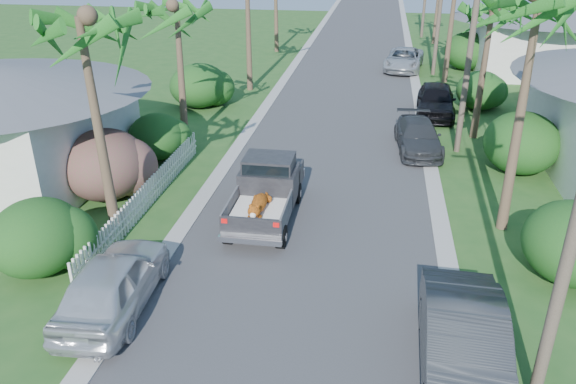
% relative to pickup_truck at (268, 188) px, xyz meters
% --- Properties ---
extents(ground, '(120.00, 120.00, 0.00)m').
position_rel_pickup_truck_xyz_m(ground, '(1.65, -5.59, -1.01)').
color(ground, '#25531F').
rests_on(ground, ground).
extents(road, '(8.00, 100.00, 0.02)m').
position_rel_pickup_truck_xyz_m(road, '(1.65, 19.41, -1.00)').
color(road, '#38383A').
rests_on(road, ground).
extents(curb_left, '(0.60, 100.00, 0.06)m').
position_rel_pickup_truck_xyz_m(curb_left, '(-2.65, 19.41, -0.98)').
color(curb_left, '#A5A39E').
rests_on(curb_left, ground).
extents(curb_right, '(0.60, 100.00, 0.06)m').
position_rel_pickup_truck_xyz_m(curb_right, '(5.95, 19.41, -0.98)').
color(curb_right, '#A5A39E').
rests_on(curb_right, ground).
extents(pickup_truck, '(1.98, 5.12, 2.06)m').
position_rel_pickup_truck_xyz_m(pickup_truck, '(0.00, 0.00, 0.00)').
color(pickup_truck, black).
rests_on(pickup_truck, ground).
extents(parked_car_rn, '(1.91, 5.11, 1.67)m').
position_rel_pickup_truck_xyz_m(parked_car_rn, '(5.77, -7.10, -0.18)').
color(parked_car_rn, '#303335').
rests_on(parked_car_rn, ground).
extents(parked_car_rm, '(2.21, 4.68, 1.32)m').
position_rel_pickup_truck_xyz_m(parked_car_rm, '(5.48, 7.23, -0.35)').
color(parked_car_rm, '#333539').
rests_on(parked_car_rm, ground).
extents(parked_car_rf, '(2.28, 5.02, 1.67)m').
position_rel_pickup_truck_xyz_m(parked_car_rf, '(6.65, 12.76, -0.17)').
color(parked_car_rf, black).
rests_on(parked_car_rf, ground).
extents(parked_car_rd, '(3.12, 5.59, 1.48)m').
position_rel_pickup_truck_xyz_m(parked_car_rd, '(5.25, 23.46, -0.27)').
color(parked_car_rd, '#BABDC1').
rests_on(parked_car_rd, ground).
extents(parked_car_ln, '(2.13, 4.75, 1.58)m').
position_rel_pickup_truck_xyz_m(parked_car_ln, '(-2.92, -5.99, -0.22)').
color(parked_car_ln, silver).
rests_on(parked_car_ln, ground).
extents(palm_l_a, '(4.40, 4.40, 8.20)m').
position_rel_pickup_truck_xyz_m(palm_l_a, '(-4.55, -2.59, 5.92)').
color(palm_l_a, brown).
rests_on(palm_l_a, ground).
extents(palm_l_b, '(4.40, 4.40, 7.40)m').
position_rel_pickup_truck_xyz_m(palm_l_b, '(-5.15, 6.41, 5.14)').
color(palm_l_b, brown).
rests_on(palm_l_b, ground).
extents(palm_r_b, '(4.40, 4.40, 7.20)m').
position_rel_pickup_truck_xyz_m(palm_r_b, '(8.25, 9.41, 4.94)').
color(palm_r_b, brown).
rests_on(palm_r_b, ground).
extents(shrub_l_a, '(2.60, 2.86, 2.20)m').
position_rel_pickup_truck_xyz_m(shrub_l_a, '(-5.85, -4.59, 0.09)').
color(shrub_l_a, '#12401A').
rests_on(shrub_l_a, ground).
extents(shrub_l_b, '(3.00, 3.30, 2.60)m').
position_rel_pickup_truck_xyz_m(shrub_l_b, '(-6.15, 0.41, 0.29)').
color(shrub_l_b, '#9F164D').
rests_on(shrub_l_b, ground).
extents(shrub_l_c, '(2.40, 2.64, 2.00)m').
position_rel_pickup_truck_xyz_m(shrub_l_c, '(-5.75, 4.41, -0.01)').
color(shrub_l_c, '#12401A').
rests_on(shrub_l_c, ground).
extents(shrub_l_d, '(3.20, 3.52, 2.40)m').
position_rel_pickup_truck_xyz_m(shrub_l_d, '(-6.35, 12.41, 0.19)').
color(shrub_l_d, '#12401A').
rests_on(shrub_l_d, ground).
extents(shrub_r_a, '(2.80, 3.08, 2.30)m').
position_rel_pickup_truck_xyz_m(shrub_r_a, '(9.25, -2.59, 0.14)').
color(shrub_r_a, '#12401A').
rests_on(shrub_r_a, ground).
extents(shrub_r_b, '(3.00, 3.30, 2.50)m').
position_rel_pickup_truck_xyz_m(shrub_r_b, '(9.45, 5.41, 0.24)').
color(shrub_r_b, '#12401A').
rests_on(shrub_r_b, ground).
extents(shrub_r_c, '(2.60, 2.86, 2.10)m').
position_rel_pickup_truck_xyz_m(shrub_r_c, '(9.15, 14.41, 0.04)').
color(shrub_r_c, '#12401A').
rests_on(shrub_r_c, ground).
extents(shrub_r_d, '(3.20, 3.52, 2.60)m').
position_rel_pickup_truck_xyz_m(shrub_r_d, '(9.65, 24.41, 0.29)').
color(shrub_r_d, '#12401A').
rests_on(shrub_r_d, ground).
extents(picket_fence, '(0.10, 11.00, 1.00)m').
position_rel_pickup_truck_xyz_m(picket_fence, '(-4.35, -0.09, -0.51)').
color(picket_fence, white).
rests_on(picket_fence, ground).
extents(house_right_far, '(9.00, 8.00, 4.60)m').
position_rel_pickup_truck_xyz_m(house_right_far, '(14.65, 24.41, 1.11)').
color(house_right_far, silver).
rests_on(house_right_far, ground).
extents(utility_pole_b, '(1.60, 0.26, 9.00)m').
position_rel_pickup_truck_xyz_m(utility_pole_b, '(7.25, 7.41, 3.59)').
color(utility_pole_b, brown).
rests_on(utility_pole_b, ground).
extents(utility_pole_c, '(1.60, 0.26, 9.00)m').
position_rel_pickup_truck_xyz_m(utility_pole_c, '(7.25, 22.41, 3.59)').
color(utility_pole_c, brown).
rests_on(utility_pole_c, ground).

